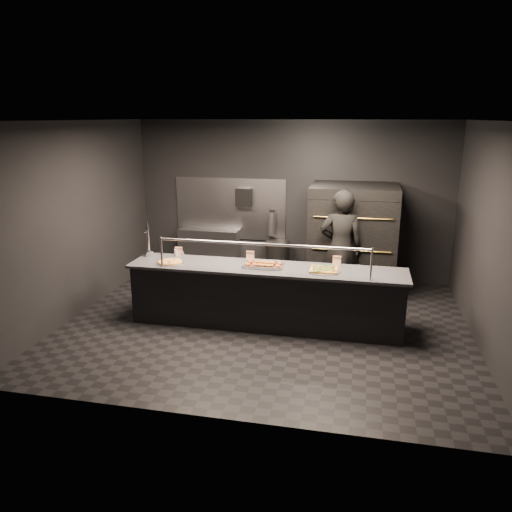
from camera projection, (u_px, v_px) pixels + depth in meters
name	position (u px, v px, depth m)	size (l,w,h in m)	color
room	(265.00, 228.00, 7.23)	(6.04, 6.00, 3.00)	black
service_counter	(266.00, 296.00, 7.46)	(4.10, 0.78, 1.37)	black
pizza_oven	(352.00, 238.00, 8.87)	(1.50, 1.23, 1.91)	black
prep_shelf	(209.00, 251.00, 9.97)	(1.20, 0.35, 0.90)	#99999E
towel_dispenser	(244.00, 197.00, 9.59)	(0.30, 0.20, 0.35)	black
fire_extinguisher	(272.00, 223.00, 9.62)	(0.14, 0.14, 0.51)	#B2B2B7
beer_tap	(149.00, 246.00, 7.86)	(0.15, 0.21, 0.58)	silver
round_pizza	(170.00, 262.00, 7.52)	(0.42, 0.42, 0.03)	silver
slider_tray_a	(259.00, 265.00, 7.34)	(0.47, 0.35, 0.07)	silver
slider_tray_b	(269.00, 265.00, 7.32)	(0.44, 0.34, 0.07)	silver
square_pizza	(324.00, 270.00, 7.13)	(0.49, 0.49, 0.05)	silver
condiment_jar	(178.00, 253.00, 7.88)	(0.16, 0.06, 0.11)	silver
tent_cards	(253.00, 256.00, 7.63)	(2.59, 0.04, 0.15)	white
trash_bin	(278.00, 260.00, 9.61)	(0.45, 0.45, 0.76)	black
worker	(341.00, 248.00, 8.20)	(0.71, 0.46, 1.93)	black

